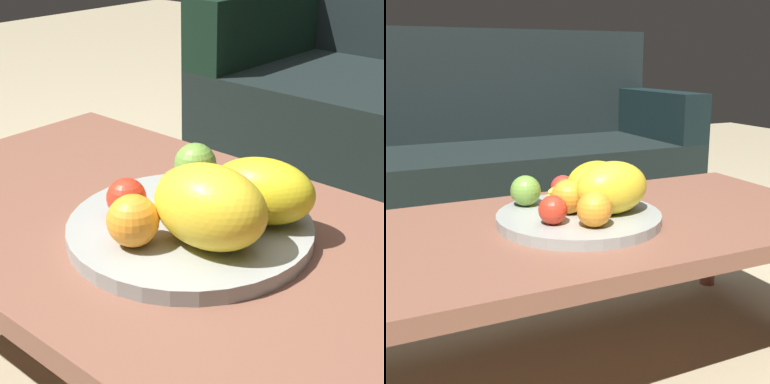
# 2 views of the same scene
# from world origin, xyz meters

# --- Properties ---
(ground_plane) EXTENTS (8.00, 8.00, 0.00)m
(ground_plane) POSITION_xyz_m (0.00, 0.00, 0.00)
(ground_plane) COLOR tan
(coffee_table) EXTENTS (1.29, 0.63, 0.39)m
(coffee_table) POSITION_xyz_m (0.00, 0.00, 0.35)
(coffee_table) COLOR brown
(coffee_table) RESTS_ON ground_plane
(couch) EXTENTS (1.70, 0.70, 0.90)m
(couch) POSITION_xyz_m (0.12, 1.15, 0.30)
(couch) COLOR black
(couch) RESTS_ON ground_plane
(fruit_bowl) EXTENTS (0.39, 0.39, 0.03)m
(fruit_bowl) POSITION_xyz_m (-0.03, 0.00, 0.40)
(fruit_bowl) COLOR #969B95
(fruit_bowl) RESTS_ON coffee_table
(melon_large_front) EXTENTS (0.19, 0.14, 0.12)m
(melon_large_front) POSITION_xyz_m (0.04, -0.04, 0.48)
(melon_large_front) COLOR yellow
(melon_large_front) RESTS_ON fruit_bowl
(melon_smaller_beside) EXTENTS (0.19, 0.15, 0.10)m
(melon_smaller_beside) POSITION_xyz_m (0.05, 0.08, 0.47)
(melon_smaller_beside) COLOR yellow
(melon_smaller_beside) RESTS_ON fruit_bowl
(orange_front) EXTENTS (0.08, 0.08, 0.08)m
(orange_front) POSITION_xyz_m (-0.04, -0.11, 0.45)
(orange_front) COLOR orange
(orange_front) RESTS_ON fruit_bowl
(orange_left) EXTENTS (0.08, 0.08, 0.08)m
(orange_left) POSITION_xyz_m (-0.05, 0.01, 0.45)
(orange_left) COLOR orange
(orange_left) RESTS_ON fruit_bowl
(apple_front) EXTENTS (0.08, 0.08, 0.08)m
(apple_front) POSITION_xyz_m (-0.12, 0.12, 0.45)
(apple_front) COLOR #6C9F3C
(apple_front) RESTS_ON fruit_bowl
(apple_left) EXTENTS (0.06, 0.06, 0.06)m
(apple_left) POSITION_xyz_m (-0.12, -0.05, 0.45)
(apple_left) COLOR red
(apple_left) RESTS_ON fruit_bowl
(apple_right) EXTENTS (0.06, 0.06, 0.06)m
(apple_right) POSITION_xyz_m (-0.01, 0.13, 0.45)
(apple_right) COLOR red
(apple_right) RESTS_ON fruit_bowl
(banana_bunch) EXTENTS (0.16, 0.13, 0.06)m
(banana_bunch) POSITION_xyz_m (-0.01, 0.07, 0.44)
(banana_bunch) COLOR yellow
(banana_bunch) RESTS_ON fruit_bowl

